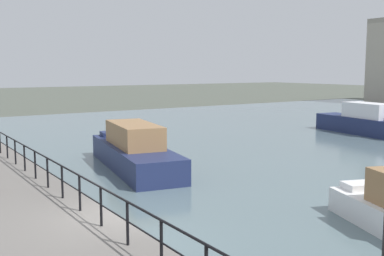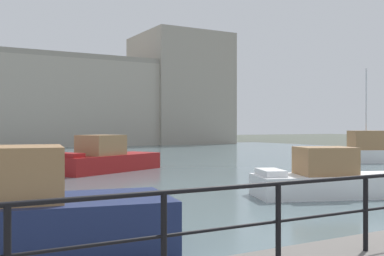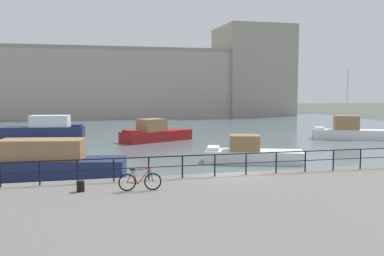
{
  "view_description": "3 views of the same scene",
  "coord_description": "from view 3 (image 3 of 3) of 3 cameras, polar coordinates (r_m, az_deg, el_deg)",
  "views": [
    {
      "loc": [
        11.71,
        -5.24,
        5.08
      ],
      "look_at": [
        -3.71,
        4.98,
        2.71
      ],
      "focal_mm": 43.23,
      "sensor_mm": 36.0,
      "label": 1
    },
    {
      "loc": [
        -9.55,
        -5.29,
        2.74
      ],
      "look_at": [
        -3.62,
        5.22,
        2.7
      ],
      "focal_mm": 43.59,
      "sensor_mm": 36.0,
      "label": 2
    },
    {
      "loc": [
        -6.96,
        -20.28,
        5.15
      ],
      "look_at": [
        -1.24,
        2.72,
        3.0
      ],
      "focal_mm": 40.45,
      "sensor_mm": 36.0,
      "label": 3
    }
  ],
  "objects": [
    {
      "name": "quay_railing",
      "position": [
        20.96,
        5.12,
        -4.29
      ],
      "size": [
        23.92,
        0.07,
        1.08
      ],
      "color": "black",
      "rests_on": "quay_promenade"
    },
    {
      "name": "mooring_bollard",
      "position": [
        18.34,
        -14.48,
        -7.45
      ],
      "size": [
        0.32,
        0.32,
        0.44
      ],
      "primitive_type": "cylinder",
      "color": "black",
      "rests_on": "quay_promenade"
    },
    {
      "name": "moored_green_narrowboat",
      "position": [
        42.83,
        -4.9,
        -0.68
      ],
      "size": [
        7.56,
        5.41,
        2.22
      ],
      "rotation": [
        0.0,
        0.0,
        3.61
      ],
      "color": "maroon",
      "rests_on": "water_basin"
    },
    {
      "name": "parked_bicycle",
      "position": [
        18.02,
        -6.88,
        -7.0
      ],
      "size": [
        1.77,
        0.2,
        0.98
      ],
      "rotation": [
        0.0,
        0.0,
        -0.08
      ],
      "color": "black",
      "rests_on": "quay_promenade"
    },
    {
      "name": "moored_cabin_cruiser",
      "position": [
        25.92,
        -19.22,
        -4.51
      ],
      "size": [
        9.51,
        4.13,
        2.32
      ],
      "rotation": [
        0.0,
        0.0,
        2.96
      ],
      "color": "navy",
      "rests_on": "water_basin"
    },
    {
      "name": "harbor_building",
      "position": [
        82.99,
        -4.74,
        6.16
      ],
      "size": [
        64.94,
        13.55,
        17.41
      ],
      "color": "#A89E8E",
      "rests_on": "ground_plane"
    },
    {
      "name": "water_basin",
      "position": [
        51.22,
        -6.09,
        -0.62
      ],
      "size": [
        80.0,
        60.0,
        0.01
      ],
      "primitive_type": "cube",
      "color": "slate",
      "rests_on": "ground_plane"
    },
    {
      "name": "ground_plane",
      "position": [
        22.05,
        4.89,
        -8.35
      ],
      "size": [
        240.0,
        240.0,
        0.0
      ],
      "primitive_type": "plane",
      "color": "#4C5147"
    },
    {
      "name": "moored_blue_motorboat",
      "position": [
        30.58,
        7.81,
        -3.32
      ],
      "size": [
        7.15,
        4.45,
        1.93
      ],
      "rotation": [
        0.0,
        0.0,
        2.79
      ],
      "color": "white",
      "rests_on": "water_basin"
    },
    {
      "name": "moored_red_daysailer",
      "position": [
        47.22,
        19.99,
        -0.36
      ],
      "size": [
        7.63,
        4.63,
        7.11
      ],
      "rotation": [
        0.0,
        0.0,
        2.74
      ],
      "color": "white",
      "rests_on": "water_basin"
    },
    {
      "name": "quay_promenade",
      "position": [
        16.13,
        12.54,
        -11.76
      ],
      "size": [
        56.0,
        13.0,
        0.97
      ],
      "primitive_type": "cube",
      "color": "slate",
      "rests_on": "ground_plane"
    },
    {
      "name": "moored_white_yacht",
      "position": [
        46.53,
        -18.77,
        -0.24
      ],
      "size": [
        8.34,
        3.34,
        2.46
      ],
      "rotation": [
        0.0,
        0.0,
        -0.15
      ],
      "color": "navy",
      "rests_on": "water_basin"
    }
  ]
}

